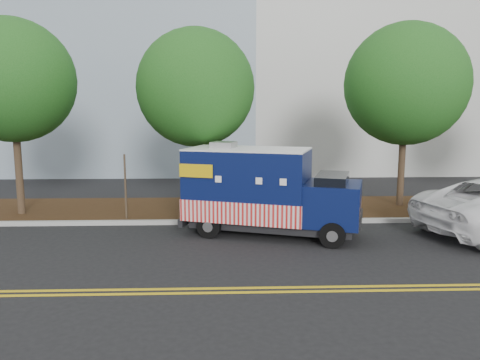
{
  "coord_description": "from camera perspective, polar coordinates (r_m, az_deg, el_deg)",
  "views": [
    {
      "loc": [
        0.17,
        -14.35,
        3.98
      ],
      "look_at": [
        0.71,
        0.6,
        1.66
      ],
      "focal_mm": 35.0,
      "sensor_mm": 36.0,
      "label": 1
    }
  ],
  "objects": [
    {
      "name": "centerline_far",
      "position": [
        10.44,
        -2.9,
        -13.57
      ],
      "size": [
        120.0,
        0.1,
        0.01
      ],
      "primitive_type": "cube",
      "color": "gold",
      "rests_on": "ground"
    },
    {
      "name": "food_truck",
      "position": [
        14.72,
        2.79,
        -1.61
      ],
      "size": [
        5.85,
        3.61,
        2.91
      ],
      "rotation": [
        0.0,
        0.0,
        -0.32
      ],
      "color": "black",
      "rests_on": "ground"
    },
    {
      "name": "tree_b",
      "position": [
        17.26,
        -5.43,
        11.11
      ],
      "size": [
        4.26,
        4.26,
        6.82
      ],
      "color": "#38281C",
      "rests_on": "ground"
    },
    {
      "name": "sign_post",
      "position": [
        16.66,
        -13.78,
        -1.04
      ],
      "size": [
        0.06,
        0.06,
        2.4
      ],
      "primitive_type": "cube",
      "color": "#473828",
      "rests_on": "ground"
    },
    {
      "name": "mulch_strip",
      "position": [
        18.27,
        -2.54,
        -3.53
      ],
      "size": [
        120.0,
        4.0,
        0.15
      ],
      "primitive_type": "cube",
      "color": "black",
      "rests_on": "ground"
    },
    {
      "name": "centerline_near",
      "position": [
        10.67,
        -2.89,
        -13.06
      ],
      "size": [
        120.0,
        0.1,
        0.01
      ],
      "primitive_type": "cube",
      "color": "gold",
      "rests_on": "ground"
    },
    {
      "name": "ground",
      "position": [
        14.89,
        -2.65,
        -6.69
      ],
      "size": [
        120.0,
        120.0,
        0.0
      ],
      "primitive_type": "plane",
      "color": "black",
      "rests_on": "ground"
    },
    {
      "name": "tree_c",
      "position": [
        19.3,
        19.56,
        10.92
      ],
      "size": [
        4.66,
        4.66,
        7.19
      ],
      "color": "#38281C",
      "rests_on": "ground"
    },
    {
      "name": "tree_a",
      "position": [
        18.53,
        -26.01,
        10.83
      ],
      "size": [
        4.33,
        4.33,
        7.09
      ],
      "color": "#38281C",
      "rests_on": "ground"
    },
    {
      "name": "curb",
      "position": [
        16.23,
        -2.6,
        -5.11
      ],
      "size": [
        120.0,
        0.18,
        0.15
      ],
      "primitive_type": "cube",
      "color": "#9E9E99",
      "rests_on": "ground"
    }
  ]
}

